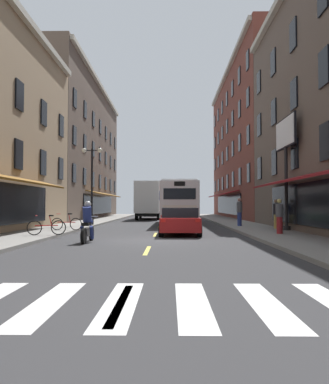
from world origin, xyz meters
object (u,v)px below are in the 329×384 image
Objects in this scene: sedan_near at (180,221)px; pedestrian_near at (277,213)px; box_truck at (149,200)px; motorcycle_rider at (88,225)px; billboard_sign at (286,144)px; transit_bus at (179,203)px; bicycle_mid at (47,227)px; bicycle_near at (66,223)px; pedestrian_far at (239,211)px; pedestrian_mid at (279,216)px; street_lamp_twin at (92,182)px; sedan_mid at (152,211)px.

sedan_near is 6.18m from pedestrian_near.
motorcycle_rider is (-1.04, -24.06, -1.28)m from box_truck.
billboard_sign reaches higher than pedestrian_near.
billboard_sign reaches higher than box_truck.
bicycle_mid is (-6.26, -12.36, -1.18)m from transit_bus.
billboard_sign reaches higher than bicycle_near.
transit_bus is at bearing 74.33° from motorcycle_rider.
billboard_sign is 5.85m from pedestrian_far.
pedestrian_mid is (-1.11, -2.47, -3.85)m from billboard_sign.
street_lamp_twin is (-11.73, 5.43, -1.74)m from billboard_sign.
pedestrian_far is (4.04, 5.23, 0.39)m from sedan_near.
sedan_near is at bearing -83.77° from pedestrian_mid.
pedestrian_near is (8.62, -28.54, 0.36)m from sedan_mid.
billboard_sign reaches higher than sedan_near.
box_truck is 1.53× the size of street_lamp_twin.
pedestrian_mid is at bearing -12.03° from bicycle_near.
sedan_mid is 33.44m from bicycle_mid.
pedestrian_far is (10.13, 4.30, 0.58)m from bicycle_near.
motorcycle_rider is (-9.61, -5.22, -4.12)m from billboard_sign.
billboard_sign is 1.36× the size of sedan_mid.
motorcycle_rider is 12.21m from pedestrian_far.
transit_bus is 10.13m from sedan_near.
motorcycle_rider is 2.94m from bicycle_mid.
transit_bus is at bearing 89.00° from sedan_near.
sedan_near is 1.05× the size of sedan_mid.
bicycle_near is (-3.13, -30.09, -0.17)m from sedan_mid.
sedan_near is at bearing 20.51° from bicycle_mid.
box_truck reaches higher than bicycle_near.
box_truck is at bearing 97.90° from sedan_near.
box_truck is 4.82× the size of pedestrian_near.
box_truck is at bearing 81.49° from bicycle_mid.
bicycle_mid is (-11.89, -3.37, -4.33)m from billboard_sign.
sedan_near is 5.62m from motorcycle_rider.
bicycle_near is at bearing -79.50° from pedestrian_mid.
pedestrian_far reaches higher than sedan_mid.
bicycle_mid is at bearing 140.93° from motorcycle_rider.
pedestrian_far is 0.34× the size of street_lamp_twin.
box_truck is at bearing 106.61° from transit_bus.
box_truck is at bearing 87.52° from motorcycle_rider.
pedestrian_near is (5.66, 2.47, 0.34)m from sedan_near.
bicycle_near is 1.04× the size of pedestrian_mid.
street_lamp_twin is (-10.62, 7.90, 2.10)m from pedestrian_mid.
pedestrian_mid reaches higher than sedan_near.
street_lamp_twin is (-5.93, 6.53, 2.39)m from sedan_near.
billboard_sign is 0.75× the size of box_truck.
motorcycle_rider is at bearing -151.47° from billboard_sign.
pedestrian_near is at bearing -171.71° from pedestrian_mid.
bicycle_mid is (-6.09, -2.28, -0.20)m from sedan_near.
street_lamp_twin is (-2.97, -24.48, 2.42)m from sedan_mid.
pedestrian_near is 1.02× the size of pedestrian_mid.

